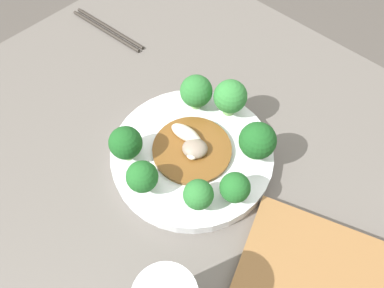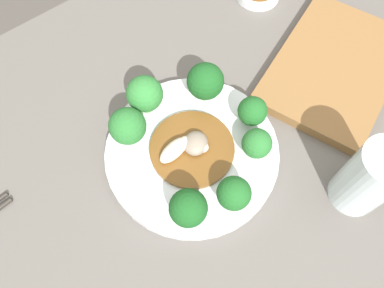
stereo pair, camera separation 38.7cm
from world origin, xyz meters
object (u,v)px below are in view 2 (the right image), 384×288
Objects in this scene: plate at (192,153)px; cutting_board at (335,67)px; broccoli_south at (234,193)px; broccoli_east at (252,111)px; broccoli_southeast at (257,144)px; broccoli_southwest at (188,208)px; broccoli_northeast at (205,82)px; drinking_glass at (369,178)px; broccoli_northwest at (128,126)px; stirfry_center at (190,148)px; broccoli_north at (145,94)px.

plate reaches higher than cutting_board.
plate is 4.54× the size of broccoli_south.
broccoli_south is (-0.11, -0.08, 0.00)m from broccoli_east.
broccoli_southwest reaches higher than broccoli_southeast.
cutting_board is (0.37, 0.05, -0.05)m from broccoli_southwest.
broccoli_northeast is 0.28m from drinking_glass.
broccoli_east is at bearing -73.47° from broccoli_northeast.
broccoli_northwest is (-0.06, 0.08, 0.05)m from plate.
plate is 0.10m from broccoli_southeast.
broccoli_southwest reaches higher than broccoli_east.
stirfry_center is (-0.11, 0.02, -0.02)m from broccoli_east.
broccoli_northeast reaches higher than plate.
plate is 0.80× the size of cutting_board.
drinking_glass reaches higher than broccoli_east.
broccoli_northwest is (-0.14, 0.01, -0.00)m from broccoli_northeast.
broccoli_southeast reaches higher than plate.
drinking_glass is at bearing -60.38° from broccoli_southeast.
broccoli_southeast is 0.96× the size of broccoli_east.
broccoli_east is at bearing 36.61° from broccoli_south.
drinking_glass reaches higher than broccoli_southeast.
broccoli_northeast is 0.19m from broccoli_south.
drinking_glass reaches higher than plate.
broccoli_northeast is 0.53× the size of stirfry_center.
broccoli_southwest is at bearing -160.84° from broccoli_east.
broccoli_southwest is at bearing -172.06° from cutting_board.
broccoli_south is at bearing -166.57° from cutting_board.
broccoli_east is at bearing 54.44° from broccoli_southeast.
broccoli_southeast is at bearing -125.56° from broccoli_east.
broccoli_southeast is 0.13m from broccoli_northeast.
broccoli_southwest is at bearing -107.81° from broccoli_north.
cutting_board is at bearing -22.75° from broccoli_north.
plate is 5.09× the size of broccoli_southeast.
broccoli_south is (-0.01, -0.10, 0.05)m from plate.
broccoli_east is at bearing -10.60° from stirfry_center.
broccoli_northwest is at bearing 128.81° from stirfry_center.
broccoli_north is at bearing 28.95° from broccoli_northwest.
drinking_glass reaches higher than stirfry_center.
plate is 0.11m from broccoli_southwest.
drinking_glass is at bearing -74.90° from broccoli_northeast.
drinking_glass is at bearing -29.28° from broccoli_southwest.
broccoli_southeast reaches higher than cutting_board.
drinking_glass is (0.16, -0.31, 0.00)m from broccoli_north.
broccoli_north is (-0.09, 0.04, 0.00)m from broccoli_northeast.
broccoli_south is at bearing -93.72° from plate.
broccoli_southwest reaches higher than stirfry_center.
broccoli_southeast is at bearing -93.06° from broccoli_northeast.
broccoli_southwest is (-0.15, -0.14, -0.00)m from broccoli_northeast.
broccoli_south is 0.10m from stirfry_center.
broccoli_northwest is 0.18m from broccoli_south.
broccoli_north is at bearing 72.19° from broccoli_southwest.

